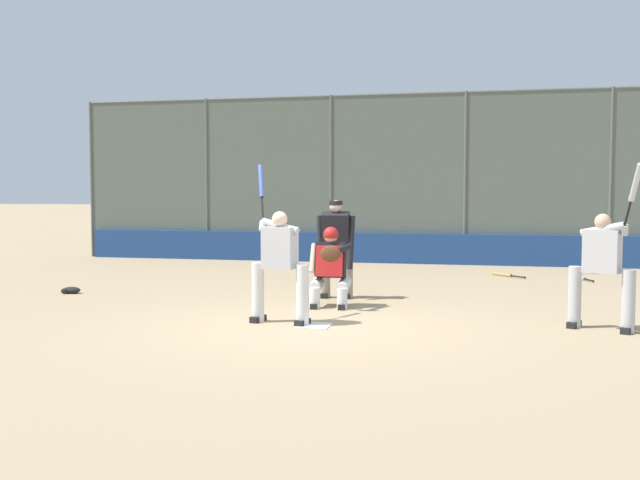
{
  "coord_description": "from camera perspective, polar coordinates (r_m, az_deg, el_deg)",
  "views": [
    {
      "loc": [
        -2.2,
        9.31,
        1.74
      ],
      "look_at": [
        0.14,
        -1.0,
        1.05
      ],
      "focal_mm": 42.0,
      "sensor_mm": 36.0,
      "label": 1
    }
  ],
  "objects": [
    {
      "name": "spare_bat_near_backstop",
      "position": [
        15.75,
        13.87,
        -2.59
      ],
      "size": [
        0.66,
        0.68,
        0.07
      ],
      "rotation": [
        0.0,
        0.0,
        5.49
      ],
      "color": "black",
      "rests_on": "ground_plane"
    },
    {
      "name": "backstop_fence",
      "position": [
        18.2,
        5.87,
        4.97
      ],
      "size": [
        16.32,
        0.08,
        4.09
      ],
      "color": "#515651",
      "rests_on": "ground_plane"
    },
    {
      "name": "spare_bat_third_base_side",
      "position": [
        17.28,
        -1.83,
        -1.93
      ],
      "size": [
        0.81,
        0.21,
        0.07
      ],
      "rotation": [
        0.0,
        0.0,
        0.2
      ],
      "color": "black",
      "rests_on": "ground_plane"
    },
    {
      "name": "home_plate_marker",
      "position": [
        9.73,
        -0.5,
        -6.54
      ],
      "size": [
        0.43,
        0.43,
        0.01
      ],
      "primitive_type": "cube",
      "color": "white",
      "rests_on": "ground_plane"
    },
    {
      "name": "catcher_behind_plate",
      "position": [
        11.22,
        0.78,
        -1.97
      ],
      "size": [
        0.64,
        0.75,
        1.21
      ],
      "rotation": [
        0.0,
        0.0,
        0.06
      ],
      "color": "silver",
      "rests_on": "ground_plane"
    },
    {
      "name": "ground_plane",
      "position": [
        9.73,
        -0.5,
        -6.57
      ],
      "size": [
        160.0,
        160.0,
        0.0
      ],
      "primitive_type": "plane",
      "color": "tan"
    },
    {
      "name": "padding_wall",
      "position": [
        18.15,
        5.8,
        -0.63
      ],
      "size": [
        15.92,
        0.18,
        0.73
      ],
      "primitive_type": "cube",
      "color": "navy",
      "rests_on": "ground_plane"
    },
    {
      "name": "batter_at_plate",
      "position": [
        9.82,
        -3.12,
        -1.73
      ],
      "size": [
        0.88,
        0.81,
        2.11
      ],
      "rotation": [
        0.0,
        0.0,
        -0.21
      ],
      "color": "silver",
      "rests_on": "ground_plane"
    },
    {
      "name": "bleachers_beyond",
      "position": [
        21.1,
        5.97,
        0.59
      ],
      "size": [
        11.37,
        3.05,
        1.8
      ],
      "color": "slate",
      "rests_on": "ground_plane"
    },
    {
      "name": "batter_on_deck",
      "position": [
        9.96,
        20.73,
        -1.94
      ],
      "size": [
        0.81,
        0.93,
        2.07
      ],
      "rotation": [
        0.0,
        0.0,
        2.73
      ],
      "color": "#B7B7BC",
      "rests_on": "ground_plane"
    },
    {
      "name": "spare_bat_by_padding",
      "position": [
        15.63,
        19.22,
        -2.74
      ],
      "size": [
        0.33,
        0.82,
        0.07
      ],
      "rotation": [
        0.0,
        0.0,
        5.06
      ],
      "color": "black",
      "rests_on": "ground_plane"
    },
    {
      "name": "spare_bat_first_base_side",
      "position": [
        16.86,
        20.57,
        -2.31
      ],
      "size": [
        0.81,
        0.24,
        0.07
      ],
      "rotation": [
        0.0,
        0.0,
        3.37
      ],
      "color": "black",
      "rests_on": "ground_plane"
    },
    {
      "name": "fielding_glove_on_dirt",
      "position": [
        13.46,
        -18.45,
        -3.65
      ],
      "size": [
        0.31,
        0.24,
        0.11
      ],
      "color": "black",
      "rests_on": "ground_plane"
    },
    {
      "name": "umpire_home",
      "position": [
        12.12,
        1.23,
        -0.46
      ],
      "size": [
        0.65,
        0.42,
        1.6
      ],
      "rotation": [
        0.0,
        0.0,
        0.06
      ],
      "color": "gray",
      "rests_on": "ground_plane"
    }
  ]
}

